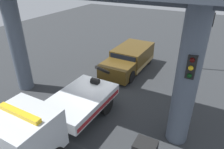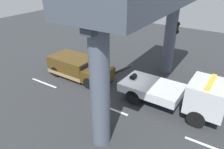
% 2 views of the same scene
% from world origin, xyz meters
% --- Properties ---
extents(ground_plane, '(60.00, 40.00, 0.10)m').
position_xyz_m(ground_plane, '(0.00, 0.00, -0.05)').
color(ground_plane, '#2D3033').
extents(lane_stripe_west, '(2.60, 0.16, 0.01)m').
position_xyz_m(lane_stripe_west, '(-6.00, -2.26, 0.00)').
color(lane_stripe_west, silver).
rests_on(lane_stripe_west, ground).
extents(lane_stripe_mid, '(2.60, 0.16, 0.01)m').
position_xyz_m(lane_stripe_mid, '(0.00, -2.26, 0.00)').
color(lane_stripe_mid, silver).
rests_on(lane_stripe_mid, ground).
extents(tow_truck_white, '(7.28, 2.54, 2.46)m').
position_xyz_m(tow_truck_white, '(3.72, -0.02, 1.20)').
color(tow_truck_white, silver).
rests_on(tow_truck_white, ground).
extents(towed_van_green, '(5.24, 2.31, 1.58)m').
position_xyz_m(towed_van_green, '(-4.48, 0.00, 0.78)').
color(towed_van_green, '#4C3814').
rests_on(towed_van_green, ground).
extents(traffic_light_near, '(0.39, 0.32, 4.17)m').
position_xyz_m(traffic_light_near, '(-6.98, 4.87, 3.04)').
color(traffic_light_near, '#515456').
rests_on(traffic_light_near, ground).
extents(traffic_light_far, '(0.39, 0.32, 4.20)m').
position_xyz_m(traffic_light_far, '(1.52, 4.87, 3.06)').
color(traffic_light_far, '#515456').
rests_on(traffic_light_far, ground).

